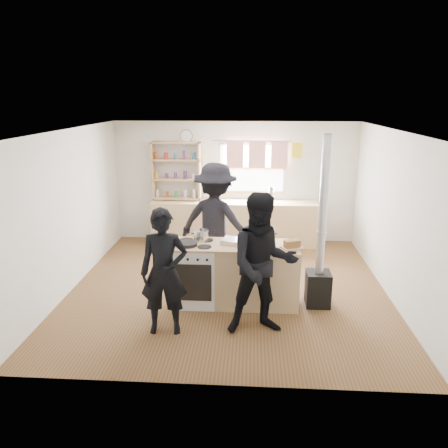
{
  "coord_description": "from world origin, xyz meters",
  "views": [
    {
      "loc": [
        0.35,
        -6.49,
        2.98
      ],
      "look_at": [
        -0.06,
        -0.1,
        1.1
      ],
      "focal_mm": 35.0,
      "sensor_mm": 36.0,
      "label": 1
    }
  ],
  "objects_px": {
    "bread_board": "(292,245)",
    "person_far": "(216,222)",
    "cooking_island": "(236,274)",
    "stockpot_stove": "(201,235)",
    "person_near_left": "(164,272)",
    "person_near_right": "(263,265)",
    "skillet_greens": "(187,244)",
    "stockpot_counter": "(264,236)",
    "thermos": "(271,195)",
    "flue_heater": "(319,264)",
    "roast_tray": "(234,241)"
  },
  "relations": [
    {
      "from": "skillet_greens",
      "to": "bread_board",
      "type": "distance_m",
      "value": 1.48
    },
    {
      "from": "flue_heater",
      "to": "person_near_right",
      "type": "relative_size",
      "value": 1.35
    },
    {
      "from": "cooking_island",
      "to": "roast_tray",
      "type": "relative_size",
      "value": 5.11
    },
    {
      "from": "thermos",
      "to": "roast_tray",
      "type": "relative_size",
      "value": 0.79
    },
    {
      "from": "roast_tray",
      "to": "person_far",
      "type": "bearing_deg",
      "value": 110.65
    },
    {
      "from": "person_far",
      "to": "thermos",
      "type": "bearing_deg",
      "value": -100.84
    },
    {
      "from": "bread_board",
      "to": "flue_heater",
      "type": "xyz_separation_m",
      "value": [
        0.42,
        0.15,
        -0.33
      ]
    },
    {
      "from": "person_near_left",
      "to": "thermos",
      "type": "bearing_deg",
      "value": 62.44
    },
    {
      "from": "bread_board",
      "to": "person_near_left",
      "type": "height_order",
      "value": "person_near_left"
    },
    {
      "from": "stockpot_counter",
      "to": "person_near_left",
      "type": "distance_m",
      "value": 1.61
    },
    {
      "from": "bread_board",
      "to": "person_far",
      "type": "distance_m",
      "value": 1.58
    },
    {
      "from": "roast_tray",
      "to": "bread_board",
      "type": "bearing_deg",
      "value": -12.1
    },
    {
      "from": "thermos",
      "to": "bread_board",
      "type": "relative_size",
      "value": 0.91
    },
    {
      "from": "thermos",
      "to": "person_far",
      "type": "relative_size",
      "value": 0.16
    },
    {
      "from": "cooking_island",
      "to": "person_near_right",
      "type": "bearing_deg",
      "value": -64.78
    },
    {
      "from": "stockpot_counter",
      "to": "bread_board",
      "type": "distance_m",
      "value": 0.46
    },
    {
      "from": "stockpot_counter",
      "to": "person_near_right",
      "type": "height_order",
      "value": "person_near_right"
    },
    {
      "from": "thermos",
      "to": "flue_heater",
      "type": "height_order",
      "value": "flue_heater"
    },
    {
      "from": "person_near_right",
      "to": "person_far",
      "type": "relative_size",
      "value": 0.95
    },
    {
      "from": "flue_heater",
      "to": "person_near_left",
      "type": "relative_size",
      "value": 1.5
    },
    {
      "from": "person_near_right",
      "to": "stockpot_counter",
      "type": "bearing_deg",
      "value": 78.11
    },
    {
      "from": "skillet_greens",
      "to": "stockpot_counter",
      "type": "xyz_separation_m",
      "value": [
        1.09,
        0.2,
        0.08
      ]
    },
    {
      "from": "roast_tray",
      "to": "person_near_right",
      "type": "relative_size",
      "value": 0.21
    },
    {
      "from": "stockpot_stove",
      "to": "person_far",
      "type": "height_order",
      "value": "person_far"
    },
    {
      "from": "person_near_left",
      "to": "person_far",
      "type": "bearing_deg",
      "value": 69.05
    },
    {
      "from": "stockpot_counter",
      "to": "person_near_left",
      "type": "relative_size",
      "value": 0.19
    },
    {
      "from": "stockpot_stove",
      "to": "person_near_left",
      "type": "bearing_deg",
      "value": -109.69
    },
    {
      "from": "skillet_greens",
      "to": "bread_board",
      "type": "height_order",
      "value": "bread_board"
    },
    {
      "from": "person_near_left",
      "to": "person_near_right",
      "type": "relative_size",
      "value": 0.89
    },
    {
      "from": "person_near_left",
      "to": "skillet_greens",
      "type": "bearing_deg",
      "value": 70.44
    },
    {
      "from": "skillet_greens",
      "to": "person_far",
      "type": "bearing_deg",
      "value": 73.3
    },
    {
      "from": "person_near_right",
      "to": "cooking_island",
      "type": "bearing_deg",
      "value": 105.2
    },
    {
      "from": "roast_tray",
      "to": "person_near_left",
      "type": "xyz_separation_m",
      "value": [
        -0.85,
        -0.91,
        -0.13
      ]
    },
    {
      "from": "stockpot_stove",
      "to": "person_far",
      "type": "distance_m",
      "value": 0.82
    },
    {
      "from": "cooking_island",
      "to": "stockpot_stove",
      "type": "distance_m",
      "value": 0.77
    },
    {
      "from": "thermos",
      "to": "skillet_greens",
      "type": "height_order",
      "value": "thermos"
    },
    {
      "from": "stockpot_stove",
      "to": "person_near_right",
      "type": "bearing_deg",
      "value": -46.01
    },
    {
      "from": "roast_tray",
      "to": "skillet_greens",
      "type": "bearing_deg",
      "value": -166.51
    },
    {
      "from": "roast_tray",
      "to": "bread_board",
      "type": "distance_m",
      "value": 0.84
    },
    {
      "from": "roast_tray",
      "to": "person_near_right",
      "type": "distance_m",
      "value": 0.92
    },
    {
      "from": "bread_board",
      "to": "thermos",
      "type": "bearing_deg",
      "value": 93.6
    },
    {
      "from": "skillet_greens",
      "to": "flue_heater",
      "type": "bearing_deg",
      "value": 3.84
    },
    {
      "from": "skillet_greens",
      "to": "cooking_island",
      "type": "bearing_deg",
      "value": 8.47
    },
    {
      "from": "stockpot_stove",
      "to": "person_far",
      "type": "relative_size",
      "value": 0.11
    },
    {
      "from": "flue_heater",
      "to": "stockpot_counter",
      "type": "bearing_deg",
      "value": 174.66
    },
    {
      "from": "stockpot_stove",
      "to": "bread_board",
      "type": "xyz_separation_m",
      "value": [
        1.31,
        -0.27,
        -0.03
      ]
    },
    {
      "from": "stockpot_stove",
      "to": "person_near_left",
      "type": "relative_size",
      "value": 0.13
    },
    {
      "from": "bread_board",
      "to": "person_near_left",
      "type": "relative_size",
      "value": 0.2
    },
    {
      "from": "stockpot_stove",
      "to": "flue_heater",
      "type": "distance_m",
      "value": 1.77
    },
    {
      "from": "stockpot_counter",
      "to": "person_far",
      "type": "height_order",
      "value": "person_far"
    }
  ]
}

